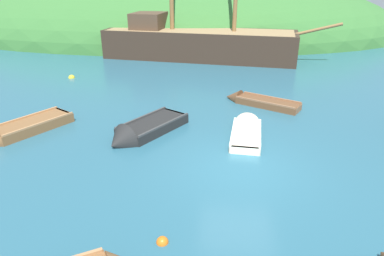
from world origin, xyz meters
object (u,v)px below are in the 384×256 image
(rowboat_outer_right, at_px, (247,131))
(buoy_orange, at_px, (162,242))
(sailing_ship, at_px, (198,47))
(buoy_yellow, at_px, (72,78))
(rowboat_center, at_px, (142,132))
(rowboat_portside, at_px, (257,102))
(rowboat_near_dock, at_px, (18,132))

(rowboat_outer_right, height_order, buoy_orange, rowboat_outer_right)
(sailing_ship, distance_m, buoy_yellow, 9.30)
(rowboat_center, height_order, buoy_yellow, rowboat_center)
(rowboat_portside, relative_size, buoy_orange, 12.52)
(sailing_ship, xyz_separation_m, buoy_yellow, (-7.09, -5.96, -0.77))
(rowboat_portside, bearing_deg, buoy_orange, 101.99)
(rowboat_outer_right, bearing_deg, sailing_ship, 17.56)
(sailing_ship, height_order, rowboat_center, sailing_ship)
(rowboat_center, height_order, rowboat_near_dock, rowboat_center)
(rowboat_outer_right, bearing_deg, rowboat_portside, -5.95)
(sailing_ship, distance_m, buoy_orange, 19.28)
(rowboat_center, relative_size, buoy_orange, 12.85)
(buoy_yellow, bearing_deg, rowboat_outer_right, -36.32)
(rowboat_near_dock, relative_size, rowboat_portside, 1.04)
(rowboat_outer_right, bearing_deg, rowboat_near_dock, 101.39)
(rowboat_near_dock, bearing_deg, rowboat_center, 126.32)
(rowboat_portside, xyz_separation_m, buoy_yellow, (-10.44, 3.85, -0.09))
(sailing_ship, xyz_separation_m, rowboat_portside, (3.34, -9.81, -0.68))
(sailing_ship, xyz_separation_m, buoy_orange, (0.32, -19.26, -0.77))
(rowboat_center, height_order, buoy_orange, rowboat_center)
(rowboat_center, xyz_separation_m, buoy_orange, (1.62, -5.65, -0.12))
(rowboat_outer_right, height_order, buoy_yellow, rowboat_outer_right)
(buoy_orange, bearing_deg, rowboat_center, 106.04)
(sailing_ship, bearing_deg, buoy_orange, -79.89)
(sailing_ship, relative_size, rowboat_portside, 4.61)
(sailing_ship, xyz_separation_m, rowboat_near_dock, (-5.97, -13.89, -0.65))
(sailing_ship, xyz_separation_m, rowboat_outer_right, (2.63, -13.11, -0.70))
(rowboat_center, bearing_deg, buoy_orange, 49.01)
(rowboat_near_dock, xyz_separation_m, buoy_yellow, (-1.13, 7.93, -0.12))
(sailing_ship, bearing_deg, rowboat_center, -86.32)
(buoy_yellow, bearing_deg, sailing_ship, 40.04)
(rowboat_center, relative_size, buoy_yellow, 9.79)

